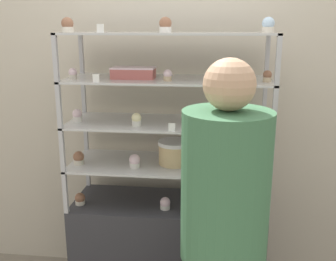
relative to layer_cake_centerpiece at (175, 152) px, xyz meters
The scene contains 30 objects.
back_wall 0.48m from the layer_cake_centerpiece, 96.31° to the left, with size 8.00×0.05×2.60m.
display_base 0.66m from the layer_cake_centerpiece, behind, with size 1.17×0.44×0.67m.
display_riser_lower 0.10m from the layer_cake_centerpiece, behind, with size 1.17×0.44×0.25m.
display_riser_middle 0.17m from the layer_cake_centerpiece, behind, with size 1.17×0.44×0.25m.
display_riser_upper 0.42m from the layer_cake_centerpiece, behind, with size 1.17×0.44×0.25m.
display_riser_top 0.68m from the layer_cake_centerpiece, behind, with size 1.17×0.44×0.25m.
layer_cake_centerpiece is the anchor object (origin of this frame).
sheet_cake_frosted 0.53m from the layer_cake_centerpiece, behind, with size 0.24×0.14×0.06m.
cupcake_0 0.65m from the layer_cake_centerpiece, behind, with size 0.06×0.06×0.07m.
cupcake_1 0.31m from the layer_cake_centerpiece, 117.56° to the right, with size 0.06×0.06×0.07m.
cupcake_2 0.56m from the layer_cake_centerpiece, ahead, with size 0.06×0.06×0.07m.
price_tag_0 0.40m from the layer_cake_centerpiece, 47.96° to the right, with size 0.04×0.00×0.04m.
cupcake_3 0.57m from the layer_cake_centerpiece, behind, with size 0.06×0.06×0.08m.
cupcake_4 0.24m from the layer_cake_centerpiece, 157.94° to the right, with size 0.06×0.06×0.08m.
cupcake_5 0.50m from the layer_cake_centerpiece, 10.18° to the right, with size 0.06×0.06×0.08m.
price_tag_1 0.25m from the layer_cake_centerpiece, 54.17° to the right, with size 0.04×0.00×0.04m.
cupcake_6 0.61m from the layer_cake_centerpiece, behind, with size 0.06×0.06×0.07m.
cupcake_7 0.32m from the layer_cake_centerpiece, 153.28° to the right, with size 0.06×0.06×0.07m.
cupcake_8 0.28m from the layer_cake_centerpiece, 42.48° to the right, with size 0.06×0.06×0.07m.
cupcake_9 0.55m from the layer_cake_centerpiece, 10.42° to the right, with size 0.06×0.06×0.07m.
price_tag_2 0.29m from the layer_cake_centerpiece, 89.03° to the right, with size 0.04×0.00×0.04m.
cupcake_10 0.74m from the layer_cake_centerpiece, behind, with size 0.05×0.05×0.06m.
cupcake_11 0.48m from the layer_cake_centerpiece, 107.53° to the right, with size 0.05×0.05×0.06m.
cupcake_12 0.69m from the layer_cake_centerpiece, ahead, with size 0.05×0.05×0.06m.
price_tag_3 0.64m from the layer_cake_centerpiece, 153.65° to the right, with size 0.04×0.00×0.04m.
cupcake_13 0.93m from the layer_cake_centerpiece, behind, with size 0.07×0.07×0.08m.
cupcake_14 0.74m from the layer_cake_centerpiece, 109.35° to the right, with size 0.07×0.07×0.08m.
cupcake_15 0.88m from the layer_cake_centerpiece, ahead, with size 0.07×0.07×0.08m.
price_tag_4 0.83m from the layer_cake_centerpiece, 151.51° to the right, with size 0.04×0.00×0.04m.
customer_figure 0.73m from the layer_cake_centerpiece, 67.11° to the right, with size 0.37×0.37×1.60m.
Camera 1 is at (0.26, -2.21, 1.72)m, focal length 42.00 mm.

